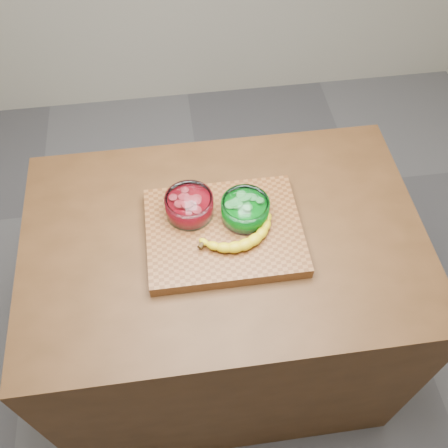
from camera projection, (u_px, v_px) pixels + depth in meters
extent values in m
plane|color=slate|center=(224.00, 351.00, 2.20)|extent=(3.50, 3.50, 0.00)
cube|color=#492C15|center=(224.00, 305.00, 1.84)|extent=(1.20, 0.80, 0.90)
cube|color=brown|center=(224.00, 232.00, 1.46)|extent=(0.45, 0.35, 0.04)
cylinder|color=white|center=(189.00, 206.00, 1.45)|extent=(0.14, 0.14, 0.07)
cylinder|color=#A90C19|center=(190.00, 207.00, 1.46)|extent=(0.12, 0.12, 0.04)
cylinder|color=#D6434E|center=(189.00, 202.00, 1.43)|extent=(0.11, 0.11, 0.02)
cylinder|color=white|center=(245.00, 210.00, 1.44)|extent=(0.14, 0.14, 0.07)
cylinder|color=#049317|center=(245.00, 212.00, 1.45)|extent=(0.12, 0.12, 0.04)
cylinder|color=#6BE36F|center=(245.00, 206.00, 1.43)|extent=(0.11, 0.11, 0.02)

